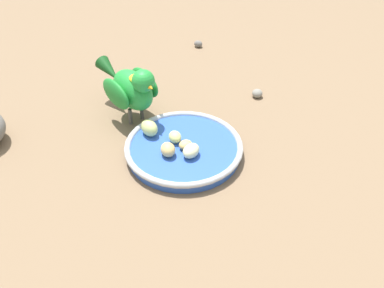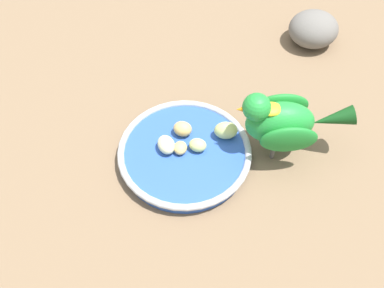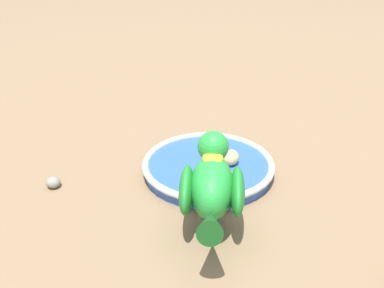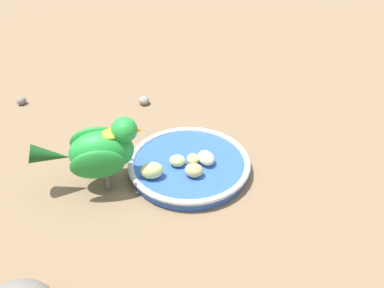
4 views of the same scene
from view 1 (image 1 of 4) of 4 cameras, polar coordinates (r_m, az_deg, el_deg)
name	(u,v)px [view 1 (image 1 of 4)]	position (r m, az deg, el deg)	size (l,w,h in m)	color
ground_plane	(186,168)	(0.86, -0.70, -2.82)	(4.00, 4.00, 0.00)	#7A6047
feeding_bowl	(184,149)	(0.88, -0.97, -0.58)	(0.21, 0.21, 0.02)	#2D56B7
apple_piece_0	(149,128)	(0.90, -5.02, 1.90)	(0.04, 0.03, 0.03)	#C6D17A
apple_piece_1	(175,137)	(0.88, -2.00, 0.83)	(0.03, 0.02, 0.02)	#C6D17A
apple_piece_2	(168,150)	(0.85, -2.84, -0.65)	(0.03, 0.03, 0.02)	tan
apple_piece_3	(186,145)	(0.87, -0.76, -0.09)	(0.02, 0.02, 0.02)	tan
apple_piece_4	(193,152)	(0.85, 0.07, -0.89)	(0.04, 0.03, 0.02)	beige
parrot	(132,87)	(0.94, -7.10, 6.64)	(0.19, 0.10, 0.13)	#59544C
pebble_0	(198,44)	(1.23, 0.73, 11.65)	(0.02, 0.02, 0.02)	slate
pebble_1	(257,93)	(1.05, 7.65, 5.90)	(0.02, 0.02, 0.02)	gray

